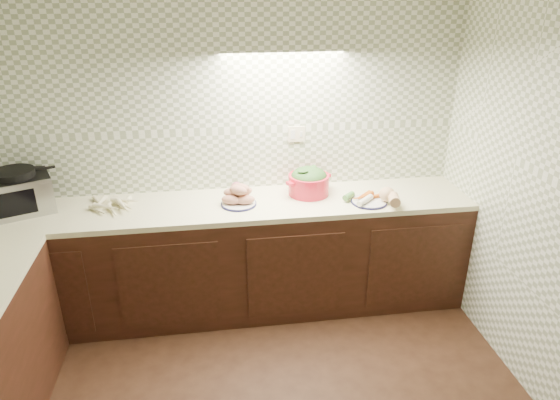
{
  "coord_description": "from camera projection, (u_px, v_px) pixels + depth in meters",
  "views": [
    {
      "loc": [
        -0.11,
        -1.84,
        2.43
      ],
      "look_at": [
        0.34,
        1.25,
        1.02
      ],
      "focal_mm": 32.0,
      "sensor_mm": 36.0,
      "label": 1
    }
  ],
  "objects": [
    {
      "name": "room",
      "position": [
        241.0,
        194.0,
        2.0
      ],
      "size": [
        3.6,
        3.6,
        2.6
      ],
      "color": "black",
      "rests_on": "ground"
    },
    {
      "name": "counter",
      "position": [
        126.0,
        334.0,
        3.01
      ],
      "size": [
        3.6,
        3.6,
        0.9
      ],
      "color": "black",
      "rests_on": "ground"
    },
    {
      "name": "toaster_oven",
      "position": [
        17.0,
        193.0,
        3.48
      ],
      "size": [
        0.53,
        0.47,
        0.31
      ],
      "rotation": [
        0.0,
        0.0,
        0.39
      ],
      "color": "black",
      "rests_on": "counter"
    },
    {
      "name": "parsnip_pile",
      "position": [
        106.0,
        204.0,
        3.58
      ],
      "size": [
        0.34,
        0.34,
        0.07
      ],
      "color": "#F8F2C5",
      "rests_on": "counter"
    },
    {
      "name": "sweet_potato_plate",
      "position": [
        239.0,
        197.0,
        3.62
      ],
      "size": [
        0.26,
        0.26,
        0.16
      ],
      "rotation": [
        0.0,
        0.0,
        -0.04
      ],
      "color": "#100E39",
      "rests_on": "counter"
    },
    {
      "name": "onion_bowl",
      "position": [
        238.0,
        191.0,
        3.75
      ],
      "size": [
        0.15,
        0.15,
        0.12
      ],
      "color": "black",
      "rests_on": "counter"
    },
    {
      "name": "dutch_oven",
      "position": [
        309.0,
        181.0,
        3.77
      ],
      "size": [
        0.41,
        0.41,
        0.21
      ],
      "rotation": [
        0.0,
        0.0,
        0.43
      ],
      "color": "red",
      "rests_on": "counter"
    },
    {
      "name": "veg_plate",
      "position": [
        377.0,
        197.0,
        3.65
      ],
      "size": [
        0.41,
        0.3,
        0.12
      ],
      "rotation": [
        0.0,
        0.0,
        -0.36
      ],
      "color": "#100E39",
      "rests_on": "counter"
    }
  ]
}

